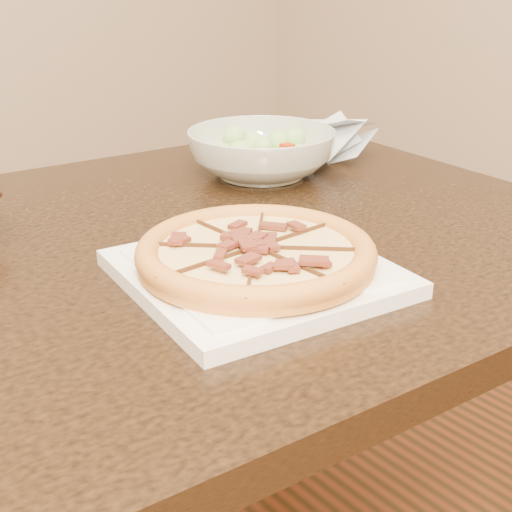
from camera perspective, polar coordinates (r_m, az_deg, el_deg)
The scene contains 6 objects.
dining_table at distance 0.93m, azimuth -11.25°, elevation -5.99°, with size 1.38×0.95×0.75m.
plate at distance 0.79m, azimuth 0.00°, elevation -1.30°, with size 0.31×0.31×0.02m.
pizza at distance 0.78m, azimuth -0.00°, elevation 0.26°, with size 0.27×0.27×0.03m.
salad_bowl at distance 1.17m, azimuth 0.44°, elevation 8.21°, with size 0.24×0.24×0.08m, color silver.
salad at distance 1.16m, azimuth 0.36°, elevation 10.85°, with size 0.10×0.11×0.04m.
cling_film at distance 1.30m, azimuth 5.67°, elevation 8.98°, with size 0.16×0.13×0.05m, color white, non-canonical shape.
Camera 1 is at (-0.19, -0.55, 1.08)m, focal length 50.00 mm.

